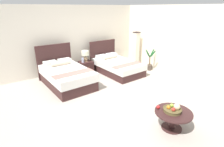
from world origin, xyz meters
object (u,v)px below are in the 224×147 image
(bed_near_window, at_px, (66,76))
(loose_apple, at_px, (158,107))
(table_lamp, at_px, (85,55))
(fruit_bowl, at_px, (173,109))
(potted_palm, at_px, (149,63))
(vase, at_px, (83,60))
(coffee_table, at_px, (173,116))
(floor_lamp_corner, at_px, (136,49))
(nightstand, at_px, (86,67))
(bed_near_corner, at_px, (116,66))

(bed_near_window, distance_m, loose_apple, 3.39)
(table_lamp, relative_size, fruit_bowl, 1.13)
(potted_palm, bearing_deg, vase, 153.63)
(coffee_table, bearing_deg, floor_lamp_corner, 57.11)
(nightstand, distance_m, potted_palm, 2.65)
(table_lamp, distance_m, potted_palm, 2.70)
(table_lamp, height_order, loose_apple, table_lamp)
(bed_near_corner, distance_m, table_lamp, 1.31)
(bed_near_window, height_order, coffee_table, bed_near_window)
(potted_palm, bearing_deg, fruit_bowl, -129.78)
(vase, xyz_separation_m, loose_apple, (-0.20, -3.99, -0.09))
(table_lamp, xyz_separation_m, potted_palm, (2.33, -1.29, -0.45))
(potted_palm, bearing_deg, bed_near_corner, 157.82)
(bed_near_corner, relative_size, fruit_bowl, 5.45)
(floor_lamp_corner, bearing_deg, loose_apple, -126.56)
(nightstand, relative_size, fruit_bowl, 1.26)
(bed_near_corner, distance_m, vase, 1.35)
(vase, bearing_deg, loose_apple, -92.89)
(table_lamp, bearing_deg, nightstand, -90.00)
(nightstand, distance_m, table_lamp, 0.51)
(coffee_table, bearing_deg, nightstand, 87.64)
(potted_palm, bearing_deg, bed_near_window, 171.20)
(bed_near_corner, bearing_deg, potted_palm, -22.18)
(coffee_table, height_order, potted_palm, potted_palm)
(nightstand, distance_m, floor_lamp_corner, 2.47)
(bed_near_window, xyz_separation_m, bed_near_corner, (2.12, 0.01, -0.05))
(table_lamp, bearing_deg, fruit_bowl, -92.46)
(vase, bearing_deg, floor_lamp_corner, -6.61)
(nightstand, distance_m, vase, 0.36)
(bed_near_window, xyz_separation_m, potted_palm, (3.47, -0.54, -0.05))
(bed_near_window, distance_m, bed_near_corner, 2.13)
(floor_lamp_corner, xyz_separation_m, potted_palm, (-0.06, -0.93, -0.46))
(coffee_table, xyz_separation_m, fruit_bowl, (-0.01, 0.02, 0.17))
(floor_lamp_corner, bearing_deg, potted_palm, -93.82)
(table_lamp, height_order, vase, table_lamp)
(vase, distance_m, loose_apple, 4.00)
(coffee_table, bearing_deg, loose_apple, 121.49)
(bed_near_window, height_order, table_lamp, bed_near_window)
(vase, height_order, potted_palm, potted_palm)
(nightstand, distance_m, coffee_table, 4.31)
(nightstand, height_order, loose_apple, loose_apple)
(bed_near_corner, relative_size, nightstand, 4.33)
(bed_near_corner, xyz_separation_m, nightstand, (-0.99, 0.72, -0.06))
(loose_apple, height_order, floor_lamp_corner, floor_lamp_corner)
(nightstand, bearing_deg, fruit_bowl, -92.47)
(fruit_bowl, bearing_deg, potted_palm, 50.22)
(bed_near_corner, distance_m, nightstand, 1.22)
(bed_near_window, xyz_separation_m, fruit_bowl, (0.95, -3.56, 0.15))
(coffee_table, relative_size, fruit_bowl, 2.02)
(vase, distance_m, fruit_bowl, 4.25)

